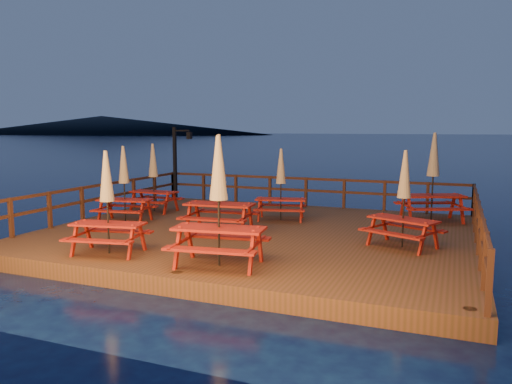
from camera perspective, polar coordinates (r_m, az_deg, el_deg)
ground at (r=14.70m, az=0.32°, el=-5.91°), size 500.00×500.00×0.00m
deck at (r=14.65m, az=0.32°, el=-5.15°), size 12.00×10.00×0.40m
deck_piles at (r=14.77m, az=0.32°, el=-7.04°), size 11.44×9.44×1.40m
railing at (r=16.12m, az=2.66°, el=-0.52°), size 11.80×9.75×1.10m
lamp_post at (r=20.82m, az=-8.88°, el=4.05°), size 0.85×0.18×3.00m
headland_left at (r=262.01m, az=-17.23°, el=7.32°), size 180.00×84.00×9.00m
picnic_table_0 at (r=12.24m, az=-16.64°, el=-0.95°), size 1.94×1.70×2.45m
picnic_table_1 at (r=16.77m, az=19.58°, el=1.78°), size 2.45×2.27×2.82m
picnic_table_2 at (r=16.27m, az=-14.84°, el=1.04°), size 1.89×1.65×2.41m
picnic_table_3 at (r=12.88m, az=16.55°, el=-0.58°), size 2.13×1.98×2.43m
picnic_table_4 at (r=10.68m, az=-4.28°, el=-0.80°), size 2.17×1.87×2.81m
picnic_table_5 at (r=14.11m, az=-4.22°, el=1.15°), size 2.11×1.80×2.79m
picnic_table_6 at (r=18.05m, az=-11.65°, el=1.75°), size 1.70×1.41×2.41m
picnic_table_7 at (r=16.07m, az=2.86°, el=1.02°), size 1.88×1.66×2.31m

